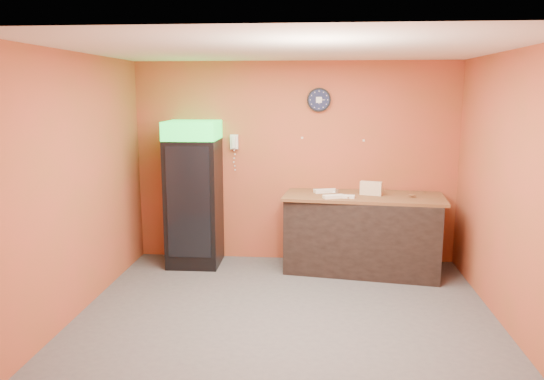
# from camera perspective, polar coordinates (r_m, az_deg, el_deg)

# --- Properties ---
(floor) EXTENTS (4.50, 4.50, 0.00)m
(floor) POSITION_cam_1_polar(r_m,az_deg,el_deg) (5.91, 1.51, -13.25)
(floor) COLOR #47474C
(floor) RESTS_ON ground
(back_wall) EXTENTS (4.50, 0.02, 2.80)m
(back_wall) POSITION_cam_1_polar(r_m,az_deg,el_deg) (7.47, 2.47, 2.96)
(back_wall) COLOR #BE4935
(back_wall) RESTS_ON floor
(left_wall) EXTENTS (0.02, 4.00, 2.80)m
(left_wall) POSITION_cam_1_polar(r_m,az_deg,el_deg) (6.05, -20.20, 0.54)
(left_wall) COLOR #BE4935
(left_wall) RESTS_ON floor
(right_wall) EXTENTS (0.02, 4.00, 2.80)m
(right_wall) POSITION_cam_1_polar(r_m,az_deg,el_deg) (5.82, 24.28, -0.12)
(right_wall) COLOR #BE4935
(right_wall) RESTS_ON floor
(ceiling) EXTENTS (4.50, 4.00, 0.02)m
(ceiling) POSITION_cam_1_polar(r_m,az_deg,el_deg) (5.42, 1.66, 14.94)
(ceiling) COLOR white
(ceiling) RESTS_ON back_wall
(beverage_cooler) EXTENTS (0.71, 0.72, 2.00)m
(beverage_cooler) POSITION_cam_1_polar(r_m,az_deg,el_deg) (7.34, -8.45, -0.64)
(beverage_cooler) COLOR black
(beverage_cooler) RESTS_ON floor
(prep_counter) EXTENTS (2.10, 1.17, 1.00)m
(prep_counter) POSITION_cam_1_polar(r_m,az_deg,el_deg) (7.23, 9.70, -4.72)
(prep_counter) COLOR black
(prep_counter) RESTS_ON floor
(wall_clock) EXTENTS (0.33, 0.06, 0.33)m
(wall_clock) POSITION_cam_1_polar(r_m,az_deg,el_deg) (7.37, 5.07, 9.64)
(wall_clock) COLOR black
(wall_clock) RESTS_ON back_wall
(wall_phone) EXTENTS (0.11, 0.10, 0.20)m
(wall_phone) POSITION_cam_1_polar(r_m,az_deg,el_deg) (7.47, -4.09, 5.19)
(wall_phone) COLOR white
(wall_phone) RESTS_ON back_wall
(butcher_paper) EXTENTS (2.16, 1.09, 0.04)m
(butcher_paper) POSITION_cam_1_polar(r_m,az_deg,el_deg) (7.12, 9.83, -0.69)
(butcher_paper) COLOR brown
(butcher_paper) RESTS_ON prep_counter
(sub_roll_stack) EXTENTS (0.30, 0.17, 0.18)m
(sub_roll_stack) POSITION_cam_1_polar(r_m,az_deg,el_deg) (7.12, 10.60, 0.18)
(sub_roll_stack) COLOR beige
(sub_roll_stack) RESTS_ON butcher_paper
(wrapped_sandwich_left) EXTENTS (0.30, 0.20, 0.04)m
(wrapped_sandwich_left) POSITION_cam_1_polar(r_m,az_deg,el_deg) (6.85, 6.66, -0.70)
(wrapped_sandwich_left) COLOR white
(wrapped_sandwich_left) RESTS_ON butcher_paper
(wrapped_sandwich_mid) EXTENTS (0.26, 0.13, 0.04)m
(wrapped_sandwich_mid) POSITION_cam_1_polar(r_m,az_deg,el_deg) (6.88, 7.84, -0.69)
(wrapped_sandwich_mid) COLOR white
(wrapped_sandwich_mid) RESTS_ON butcher_paper
(wrapped_sandwich_right) EXTENTS (0.33, 0.21, 0.04)m
(wrapped_sandwich_right) POSITION_cam_1_polar(r_m,az_deg,el_deg) (7.21, 5.77, -0.10)
(wrapped_sandwich_right) COLOR white
(wrapped_sandwich_right) RESTS_ON butcher_paper
(kitchen_tool) EXTENTS (0.05, 0.05, 0.05)m
(kitchen_tool) POSITION_cam_1_polar(r_m,az_deg,el_deg) (7.19, 6.99, -0.12)
(kitchen_tool) COLOR silver
(kitchen_tool) RESTS_ON butcher_paper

